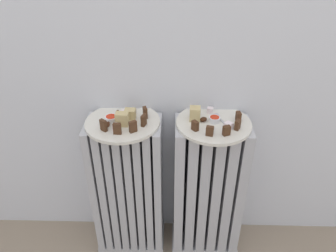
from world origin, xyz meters
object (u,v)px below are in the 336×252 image
at_px(plate_right, 214,123).
at_px(radiator_right, 208,190).
at_px(jam_bowl_left, 111,118).
at_px(plate_left, 123,122).
at_px(fork, 220,119).
at_px(jam_bowl_right, 214,119).
at_px(radiator_left, 129,189).

bearing_deg(plate_right, radiator_right, 0.00).
bearing_deg(jam_bowl_left, radiator_right, 0.03).
xyz_separation_m(plate_left, fork, (0.36, 0.02, 0.01)).
distance_m(radiator_right, fork, 0.35).
relative_size(jam_bowl_left, jam_bowl_right, 1.11).
bearing_deg(fork, plate_left, -176.41).
height_order(jam_bowl_left, fork, jam_bowl_left).
bearing_deg(plate_left, plate_right, 0.00).
relative_size(radiator_left, fork, 6.97).
xyz_separation_m(jam_bowl_left, fork, (0.40, 0.02, -0.01)).
height_order(radiator_left, fork, fork).
bearing_deg(plate_left, fork, 3.59).
xyz_separation_m(radiator_right, plate_left, (-0.34, 0.00, 0.34)).
relative_size(radiator_right, plate_left, 2.34).
relative_size(radiator_right, jam_bowl_left, 14.30).
relative_size(radiator_left, jam_bowl_right, 15.87).
bearing_deg(jam_bowl_right, plate_right, -135.33).
relative_size(plate_left, jam_bowl_right, 6.79).
xyz_separation_m(radiator_right, fork, (0.02, 0.02, 0.34)).
xyz_separation_m(jam_bowl_left, jam_bowl_right, (0.38, 0.00, 0.00)).
xyz_separation_m(plate_left, jam_bowl_right, (0.34, 0.00, 0.02)).
relative_size(plate_left, jam_bowl_left, 6.12).
xyz_separation_m(radiator_left, fork, (0.36, 0.02, 0.34)).
bearing_deg(fork, jam_bowl_right, -137.71).
bearing_deg(jam_bowl_left, plate_left, 0.26).
height_order(plate_right, jam_bowl_left, jam_bowl_left).
bearing_deg(radiator_left, plate_left, 126.87).
distance_m(radiator_left, plate_left, 0.34).
bearing_deg(jam_bowl_right, fork, 42.29).
height_order(radiator_left, plate_right, plate_right).
height_order(plate_left, plate_right, same).
bearing_deg(jam_bowl_left, jam_bowl_right, 0.35).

